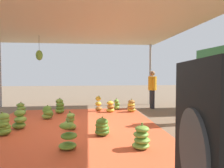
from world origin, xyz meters
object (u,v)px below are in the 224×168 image
banana_bunch_5 (60,106)px  banana_bunch_9 (102,127)px  banana_bunch_7 (3,125)px  worker_2 (152,87)px  banana_bunch_0 (70,122)px  banana_bunch_4 (20,120)px  banana_bunch_2 (110,107)px  banana_bunch_11 (21,109)px  banana_bunch_6 (48,113)px  worker_1 (190,90)px  banana_bunch_3 (141,138)px  banana_bunch_1 (131,106)px  banana_bunch_8 (68,137)px  banana_bunch_10 (117,105)px  banana_bunch_12 (98,104)px

banana_bunch_5 → banana_bunch_9: size_ratio=1.22×
banana_bunch_7 → worker_2: (-3.27, 4.56, 0.65)m
banana_bunch_0 → banana_bunch_9: bearing=51.7°
banana_bunch_4 → banana_bunch_9: banana_bunch_4 is taller
banana_bunch_2 → banana_bunch_11: bearing=-91.3°
banana_bunch_11 → banana_bunch_5: bearing=87.0°
banana_bunch_2 → banana_bunch_9: banana_bunch_2 is taller
banana_bunch_4 → banana_bunch_7: (0.53, -0.20, 0.02)m
banana_bunch_2 → banana_bunch_11: 3.17m
banana_bunch_6 → worker_1: size_ratio=0.28×
banana_bunch_3 → banana_bunch_0: bearing=-136.8°
banana_bunch_3 → banana_bunch_1: bearing=170.8°
worker_1 → worker_2: (-2.74, -0.20, -0.06)m
banana_bunch_8 → worker_1: bearing=116.8°
banana_bunch_1 → worker_2: (-0.74, 1.03, 0.68)m
banana_bunch_10 → banana_bunch_6: bearing=-59.2°
banana_bunch_8 → worker_2: bearing=145.4°
banana_bunch_3 → banana_bunch_9: size_ratio=1.10×
banana_bunch_2 → banana_bunch_0: bearing=-29.1°
banana_bunch_2 → banana_bunch_7: (2.58, -2.75, 0.05)m
banana_bunch_9 → worker_1: 2.75m
banana_bunch_3 → worker_2: (-4.49, 1.64, 0.69)m
banana_bunch_8 → banana_bunch_6: bearing=-162.4°
banana_bunch_11 → worker_1: 5.65m
banana_bunch_5 → worker_2: (-0.69, 3.63, 0.65)m
banana_bunch_1 → banana_bunch_5: 2.59m
banana_bunch_1 → banana_bunch_9: bearing=-24.3°
banana_bunch_2 → worker_2: (-0.69, 1.81, 0.70)m
banana_bunch_0 → banana_bunch_5: banana_bunch_5 is taller
banana_bunch_6 → banana_bunch_7: size_ratio=0.86×
banana_bunch_11 → banana_bunch_12: (-0.20, 2.75, 0.08)m
banana_bunch_7 → banana_bunch_8: 1.90m
banana_bunch_2 → banana_bunch_3: banana_bunch_3 is taller
banana_bunch_6 → banana_bunch_9: bearing=38.7°
banana_bunch_0 → banana_bunch_9: size_ratio=1.05×
banana_bunch_1 → worker_1: worker_1 is taller
banana_bunch_3 → banana_bunch_12: banana_bunch_12 is taller
banana_bunch_3 → banana_bunch_12: (-4.07, -0.59, 0.05)m
banana_bunch_8 → banana_bunch_5: bearing=-170.4°
banana_bunch_5 → banana_bunch_6: banana_bunch_5 is taller
banana_bunch_5 → banana_bunch_8: banana_bunch_8 is taller
banana_bunch_1 → banana_bunch_2: size_ratio=1.08×
banana_bunch_0 → banana_bunch_12: bearing=161.7°
banana_bunch_1 → banana_bunch_11: size_ratio=1.06×
banana_bunch_5 → banana_bunch_10: 2.19m
banana_bunch_4 → worker_1: bearing=89.9°
banana_bunch_5 → banana_bunch_2: bearing=90.0°
banana_bunch_1 → banana_bunch_9: banana_bunch_1 is taller
banana_bunch_0 → banana_bunch_4: 1.31m
banana_bunch_0 → banana_bunch_1: (-2.23, 2.04, 0.01)m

